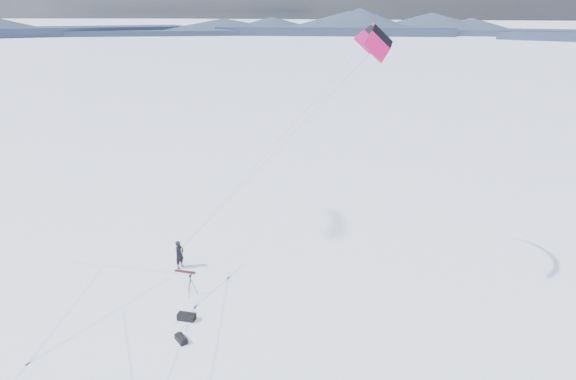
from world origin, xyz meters
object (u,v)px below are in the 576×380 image
(snowkiter, at_px, (181,267))
(gear_bag_b, at_px, (181,339))
(gear_bag_a, at_px, (187,317))
(snowboard, at_px, (185,272))
(tripod, at_px, (191,282))

(snowkiter, xyz_separation_m, gear_bag_b, (3.71, -6.28, 0.15))
(snowkiter, bearing_deg, gear_bag_a, -135.08)
(snowboard, height_order, tripod, tripod)
(tripod, distance_m, gear_bag_a, 2.43)
(tripod, relative_size, gear_bag_a, 1.32)
(gear_bag_a, relative_size, gear_bag_b, 1.15)
(snowkiter, bearing_deg, gear_bag_b, -137.98)
(snowboard, relative_size, gear_bag_a, 1.41)
(snowkiter, relative_size, gear_bag_b, 2.15)
(gear_bag_b, bearing_deg, tripod, 146.90)
(snowkiter, relative_size, tripod, 1.41)
(gear_bag_a, distance_m, gear_bag_b, 1.74)
(tripod, relative_size, gear_bag_b, 1.52)
(snowboard, distance_m, gear_bag_b, 6.67)
(gear_bag_b, bearing_deg, snowboard, 153.00)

